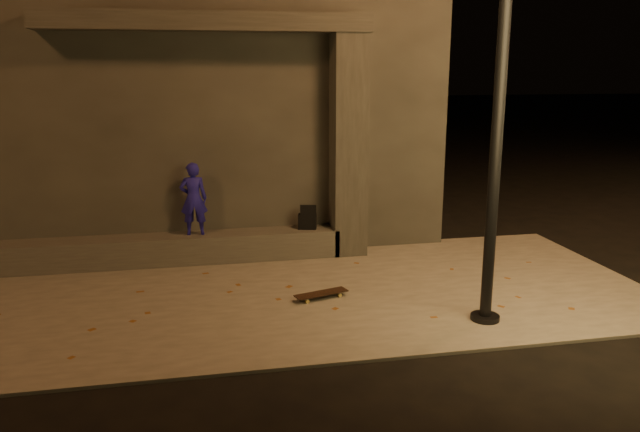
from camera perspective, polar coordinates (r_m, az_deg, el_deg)
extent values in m
plane|color=black|center=(6.95, -3.87, -13.24)|extent=(120.00, 120.00, 0.00)
cube|color=#615C56|center=(8.76, -5.63, -7.31)|extent=(11.00, 4.40, 0.04)
cube|color=#373532|center=(12.67, -12.64, 10.82)|extent=(9.00, 5.00, 5.20)
cube|color=#4B4843|center=(10.34, -14.99, -3.02)|extent=(6.00, 0.55, 0.45)
cube|color=#373532|center=(10.29, 2.62, 6.33)|extent=(0.55, 0.55, 3.60)
cube|color=#373532|center=(9.98, -10.25, 17.08)|extent=(5.00, 0.70, 0.28)
imported|color=#1E189E|center=(10.12, -11.49, 1.55)|extent=(0.44, 0.30, 1.17)
cube|color=black|center=(10.37, -1.16, -0.50)|extent=(0.34, 0.26, 0.25)
cube|color=black|center=(10.33, -1.17, 0.63)|extent=(0.26, 0.10, 0.18)
cube|color=black|center=(8.56, 0.11, -7.07)|extent=(0.78, 0.40, 0.02)
cylinder|color=tan|center=(8.75, 1.35, -6.96)|extent=(0.06, 0.04, 0.05)
cylinder|color=tan|center=(8.63, 1.82, -7.25)|extent=(0.06, 0.04, 0.05)
cylinder|color=tan|center=(8.53, -1.62, -7.51)|extent=(0.06, 0.04, 0.05)
cylinder|color=tan|center=(8.41, -1.17, -7.82)|extent=(0.06, 0.04, 0.05)
cube|color=#99999E|center=(8.68, 1.59, -6.91)|extent=(0.09, 0.16, 0.02)
cube|color=#99999E|center=(8.45, -1.40, -7.46)|extent=(0.09, 0.16, 0.02)
cylinder|color=black|center=(7.57, 16.30, 13.50)|extent=(0.14, 0.14, 6.38)
cylinder|color=black|center=(8.17, 14.84, -9.07)|extent=(0.36, 0.36, 0.10)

